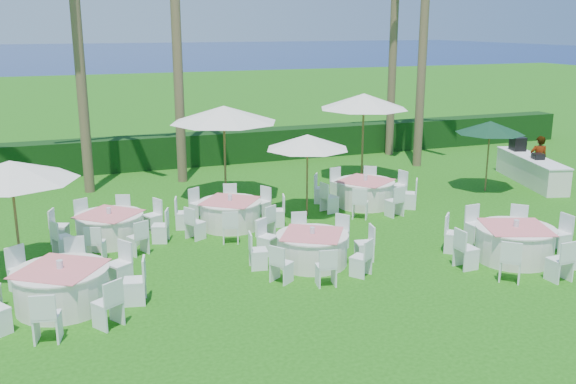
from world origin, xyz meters
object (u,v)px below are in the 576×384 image
Objects in this scene: umbrella_d at (364,101)px; staff_person at (538,160)px; banquet_table_e at (230,213)px; umbrella_c at (224,114)px; umbrella_b at (307,142)px; umbrella_a at (10,171)px; umbrella_green at (490,127)px; banquet_table_a at (62,287)px; banquet_table_d at (110,227)px; banquet_table_f at (365,192)px; banquet_table_c at (515,242)px; buffet_table at (531,169)px; banquet_table_b at (312,248)px.

umbrella_d is 1.88× the size of staff_person.
umbrella_c reaches higher than banquet_table_e.
umbrella_b is 0.77× the size of umbrella_d.
umbrella_a reaches higher than umbrella_green.
banquet_table_a is 2.88m from umbrella_a.
staff_person is at bearing 5.11° from umbrella_b.
banquet_table_d is at bearing 36.79° from umbrella_a.
banquet_table_e is 0.95× the size of banquet_table_f.
banquet_table_c is at bearing -92.03° from umbrella_d.
umbrella_a reaches higher than staff_person.
umbrella_a is at bearing 28.47° from staff_person.
banquet_table_a is at bearing -153.74° from banquet_table_f.
banquet_table_e is 10.90m from buffet_table.
banquet_table_d is 1.25× the size of umbrella_green.
banquet_table_e is 4.34m from banquet_table_f.
umbrella_c is at bearing 77.13° from banquet_table_e.
umbrella_c is 0.82× the size of buffet_table.
umbrella_d reaches higher than staff_person.
umbrella_a is (-0.78, 2.05, 1.87)m from banquet_table_a.
banquet_table_a is 1.00× the size of banquet_table_c.
umbrella_green reaches higher than banquet_table_d.
umbrella_b is 1.44× the size of staff_person.
banquet_table_a reaches higher than banquet_table_c.
buffet_table is (15.96, 2.74, -1.81)m from umbrella_a.
banquet_table_b is 1.22× the size of umbrella_b.
umbrella_d reaches higher than banquet_table_b.
umbrella_d is (0.29, 8.12, 2.31)m from banquet_table_c.
banquet_table_c is 7.94m from buffet_table.
umbrella_green is (3.37, 5.41, 1.65)m from banquet_table_c.
banquet_table_b is 10.94m from staff_person.
staff_person is at bearing -8.94° from umbrella_c.
banquet_table_e reaches higher than banquet_table_d.
umbrella_d is at bearing 25.25° from umbrella_a.
buffet_table is at bearing 17.50° from banquet_table_a.
banquet_table_f reaches higher than banquet_table_d.
buffet_table is (10.84, 1.12, 0.10)m from banquet_table_e.
umbrella_d is 6.10m from buffet_table.
banquet_table_f is (-1.08, 5.25, -0.01)m from banquet_table_c.
banquet_table_a is 1.11× the size of banquet_table_d.
staff_person is (10.42, -1.64, -1.83)m from umbrella_c.
buffet_table is (6.54, 0.52, 0.08)m from banquet_table_f.
buffet_table is at bearing 46.60° from banquet_table_c.
umbrella_c reaches higher than staff_person.
umbrella_d is 6.19m from staff_person.
umbrella_b reaches higher than staff_person.
banquet_table_d is 1.02× the size of umbrella_a.
umbrella_b is at bearing 13.98° from umbrella_a.
banquet_table_e is (3.10, 0.11, 0.00)m from banquet_table_d.
banquet_table_e is at bearing 17.55° from umbrella_a.
umbrella_a reaches higher than banquet_table_e.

